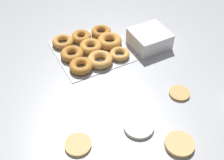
% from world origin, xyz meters
% --- Properties ---
extents(ground_plane, '(3.00, 3.00, 0.00)m').
position_xyz_m(ground_plane, '(0.00, 0.00, 0.00)').
color(ground_plane, '#9EA0A5').
extents(pancake_0, '(0.09, 0.09, 0.01)m').
position_xyz_m(pancake_0, '(0.20, 0.06, 0.01)').
color(pancake_0, tan).
rests_on(pancake_0, ground_plane).
extents(pancake_1, '(0.11, 0.11, 0.01)m').
position_xyz_m(pancake_1, '(-0.01, 0.09, 0.01)').
color(pancake_1, silver).
rests_on(pancake_1, ground_plane).
extents(pancake_2, '(0.08, 0.08, 0.01)m').
position_xyz_m(pancake_2, '(-0.23, 0.03, 0.01)').
color(pancake_2, tan).
rests_on(pancake_2, ground_plane).
extents(pancake_3, '(0.10, 0.10, 0.02)m').
position_xyz_m(pancake_3, '(-0.09, 0.22, 0.01)').
color(pancake_3, tan).
rests_on(pancake_3, ground_plane).
extents(donut_tray, '(0.31, 0.31, 0.04)m').
position_xyz_m(donut_tray, '(-0.04, -0.36, 0.02)').
color(donut_tray, '#ADAFB5').
rests_on(donut_tray, ground_plane).
extents(container_stack, '(0.16, 0.15, 0.08)m').
position_xyz_m(container_stack, '(-0.30, -0.28, 0.04)').
color(container_stack, white).
rests_on(container_stack, ground_plane).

